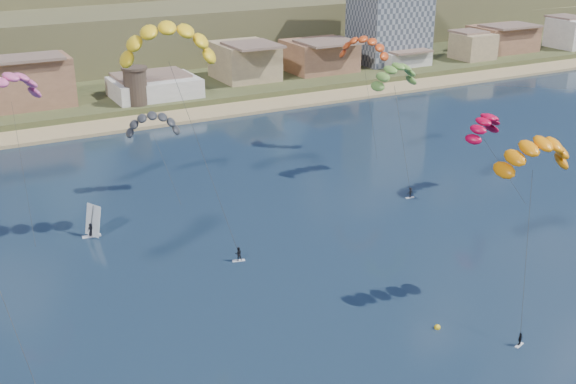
{
  "coord_description": "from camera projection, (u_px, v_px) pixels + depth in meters",
  "views": [
    {
      "loc": [
        -38.53,
        -39.58,
        42.16
      ],
      "look_at": [
        0.0,
        32.0,
        10.0
      ],
      "focal_mm": 43.72,
      "sensor_mm": 36.0,
      "label": 1
    }
  ],
  "objects": [
    {
      "name": "kitesurfer_green",
      "position": [
        395.0,
        72.0,
        115.52
      ],
      "size": [
        9.91,
        13.13,
        21.22
      ],
      "color": "silver",
      "rests_on": "ground"
    },
    {
      "name": "kitesurfer_yellow",
      "position": [
        167.0,
        37.0,
        88.55
      ],
      "size": [
        13.69,
        15.37,
        31.2
      ],
      "color": "silver",
      "rests_on": "ground"
    },
    {
      "name": "foothills",
      "position": [
        87.0,
        10.0,
        261.78
      ],
      "size": [
        940.0,
        210.0,
        18.0
      ],
      "color": "brown",
      "rests_on": "ground"
    },
    {
      "name": "watchtower",
      "position": [
        136.0,
        86.0,
        158.11
      ],
      "size": [
        5.82,
        5.82,
        8.6
      ],
      "color": "#47382D",
      "rests_on": "ground"
    },
    {
      "name": "beach",
      "position": [
        126.0,
        123.0,
        151.6
      ],
      "size": [
        2200.0,
        12.0,
        0.9
      ],
      "color": "#A2885C",
      "rests_on": "ground"
    },
    {
      "name": "buoy",
      "position": [
        437.0,
        327.0,
        76.74
      ],
      "size": [
        0.7,
        0.7,
        0.7
      ],
      "color": "yellow",
      "rests_on": "ground"
    },
    {
      "name": "apartment_tower",
      "position": [
        390.0,
        7.0,
        200.62
      ],
      "size": [
        20.0,
        16.0,
        32.0
      ],
      "color": "gray",
      "rests_on": "ground"
    },
    {
      "name": "distant_kite_dark",
      "position": [
        152.0,
        120.0,
        110.45
      ],
      "size": [
        9.47,
        6.78,
        15.41
      ],
      "color": "#262626",
      "rests_on": "ground"
    },
    {
      "name": "distant_kite_orange",
      "position": [
        364.0,
        44.0,
        129.16
      ],
      "size": [
        9.14,
        9.83,
        23.02
      ],
      "color": "#262626",
      "rests_on": "ground"
    },
    {
      "name": "kitesurfer_orange",
      "position": [
        535.0,
        149.0,
        75.03
      ],
      "size": [
        11.75,
        9.69,
        21.64
      ],
      "color": "silver",
      "rests_on": "ground"
    },
    {
      "name": "windsurfer",
      "position": [
        92.0,
        227.0,
        98.29
      ],
      "size": [
        2.66,
        2.91,
        4.6
      ],
      "color": "silver",
      "rests_on": "ground"
    },
    {
      "name": "distant_kite_red",
      "position": [
        484.0,
        122.0,
        110.02
      ],
      "size": [
        9.68,
        7.49,
        15.29
      ],
      "color": "#262626",
      "rests_on": "ground"
    },
    {
      "name": "distant_kite_pink",
      "position": [
        9.0,
        83.0,
        94.08
      ],
      "size": [
        10.33,
        8.19,
        24.03
      ],
      "color": "#262626",
      "rests_on": "ground"
    }
  ]
}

